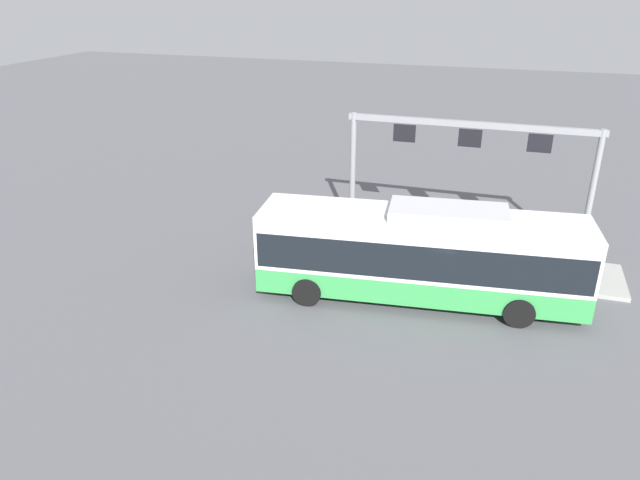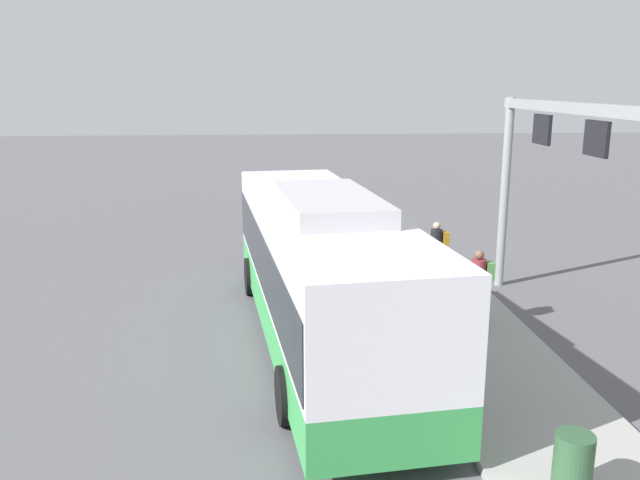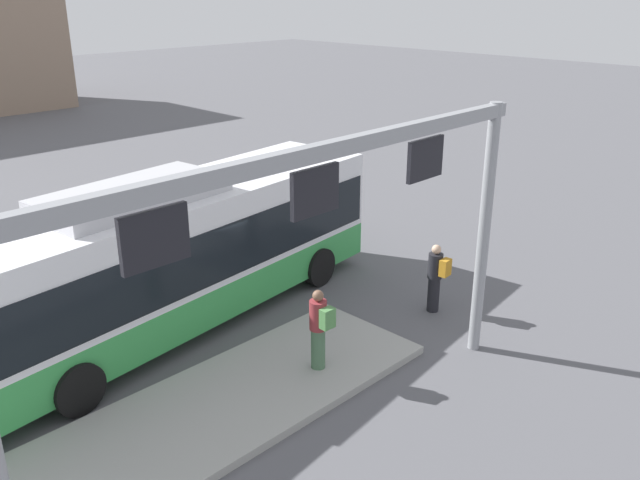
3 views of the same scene
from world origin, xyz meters
TOP-DOWN VIEW (x-y plane):
  - ground_plane at (0.00, 0.00)m, footprint 120.00×120.00m
  - platform_curb at (-2.10, -3.35)m, footprint 10.00×2.80m
  - bus_main at (-0.01, -0.00)m, footprint 11.19×3.73m
  - person_boarding at (4.65, -3.76)m, footprint 0.36×0.54m
  - person_waiting_near at (0.79, -3.76)m, footprint 0.35×0.53m
  - platform_sign_gantry at (-0.92, -5.36)m, footprint 9.91×0.24m
  - trash_bin at (-5.89, -2.92)m, footprint 0.52×0.52m

SIDE VIEW (x-z plane):
  - ground_plane at x=0.00m, z-range 0.00..0.00m
  - platform_curb at x=-2.10m, z-range 0.00..0.16m
  - trash_bin at x=-5.89m, z-range 0.16..1.06m
  - person_boarding at x=4.65m, z-range 0.06..1.73m
  - person_waiting_near at x=0.79m, z-range 0.22..1.89m
  - bus_main at x=-0.01m, z-range 0.08..3.54m
  - platform_sign_gantry at x=-0.92m, z-range 1.18..6.38m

